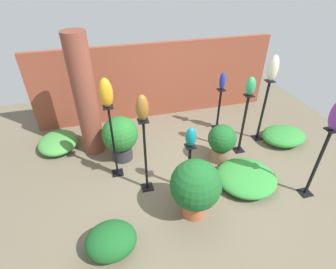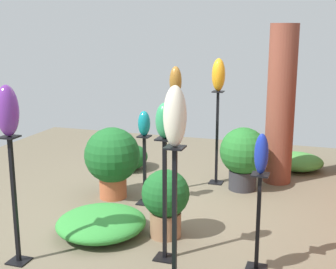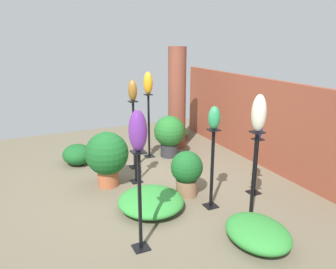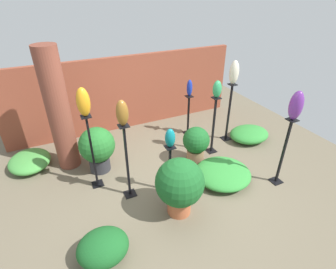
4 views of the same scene
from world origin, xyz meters
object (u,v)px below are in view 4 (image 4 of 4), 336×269
(pedestal_jade, at_px, (213,128))
(art_vase_teal, at_px, (170,138))
(potted_plant_mid_left, at_px, (97,147))
(potted_plant_back_center, at_px, (180,184))
(pedestal_cobalt, at_px, (188,117))
(art_vase_jade, at_px, (217,89))
(pedestal_bronze, at_px, (127,165))
(art_vase_violet, at_px, (296,106))
(pedestal_ivory, at_px, (229,115))
(art_vase_bronze, at_px, (122,113))
(art_vase_amber, at_px, (83,102))
(brick_pillar, at_px, (59,112))
(art_vase_cobalt, at_px, (190,88))
(pedestal_teal, at_px, (170,172))
(pedestal_amber, at_px, (93,155))
(art_vase_ivory, at_px, (234,72))
(pedestal_violet, at_px, (283,155))
(potted_plant_walkway_edge, at_px, (196,143))

(pedestal_jade, xyz_separation_m, art_vase_teal, (-1.36, -0.75, 0.51))
(potted_plant_mid_left, bearing_deg, potted_plant_back_center, -61.20)
(pedestal_cobalt, distance_m, art_vase_jade, 1.35)
(pedestal_bronze, xyz_separation_m, art_vase_violet, (2.57, -0.83, 0.91))
(pedestal_ivory, height_order, art_vase_bronze, art_vase_bronze)
(pedestal_jade, height_order, art_vase_amber, art_vase_amber)
(brick_pillar, xyz_separation_m, art_vase_cobalt, (2.78, 0.08, -0.02))
(art_vase_violet, relative_size, art_vase_teal, 1.49)
(pedestal_ivory, xyz_separation_m, pedestal_jade, (-0.60, -0.30, -0.04))
(art_vase_teal, bearing_deg, potted_plant_mid_left, 130.72)
(pedestal_teal, height_order, art_vase_cobalt, art_vase_cobalt)
(pedestal_amber, bearing_deg, art_vase_ivory, 6.05)
(art_vase_ivory, xyz_separation_m, art_vase_jade, (-0.60, -0.30, -0.17))
(pedestal_violet, distance_m, pedestal_cobalt, 2.37)
(art_vase_jade, bearing_deg, pedestal_bronze, -165.24)
(pedestal_ivory, xyz_separation_m, art_vase_bronze, (-2.64, -0.83, 0.95))
(pedestal_cobalt, relative_size, art_vase_amber, 2.05)
(pedestal_cobalt, height_order, art_vase_bronze, art_vase_bronze)
(art_vase_violet, bearing_deg, pedestal_bronze, 162.03)
(pedestal_teal, bearing_deg, brick_pillar, 133.46)
(pedestal_violet, bearing_deg, brick_pillar, 147.01)
(art_vase_bronze, bearing_deg, art_vase_ivory, 17.49)
(pedestal_teal, bearing_deg, pedestal_bronze, 162.63)
(pedestal_teal, xyz_separation_m, potted_plant_mid_left, (-0.98, 1.14, 0.10))
(brick_pillar, height_order, pedestal_bronze, brick_pillar)
(art_vase_ivory, distance_m, potted_plant_back_center, 2.76)
(potted_plant_mid_left, bearing_deg, art_vase_jade, -9.48)
(pedestal_jade, distance_m, art_vase_teal, 1.64)
(pedestal_cobalt, distance_m, art_vase_teal, 2.20)
(brick_pillar, distance_m, pedestal_amber, 1.08)
(art_vase_jade, bearing_deg, pedestal_cobalt, 95.19)
(art_vase_violet, bearing_deg, art_vase_amber, 156.17)
(pedestal_jade, bearing_deg, art_vase_cobalt, 95.19)
(pedestal_amber, bearing_deg, pedestal_jade, 0.76)
(pedestal_jade, bearing_deg, art_vase_teal, -151.29)
(pedestal_ivory, height_order, art_vase_ivory, art_vase_ivory)
(potted_plant_back_center, bearing_deg, potted_plant_mid_left, 118.80)
(pedestal_violet, distance_m, art_vase_ivory, 1.95)
(pedestal_teal, bearing_deg, art_vase_amber, 147.73)
(pedestal_jade, xyz_separation_m, potted_plant_back_center, (-1.44, -1.25, -0.01))
(pedestal_violet, height_order, pedestal_teal, pedestal_violet)
(pedestal_teal, height_order, art_vase_amber, art_vase_amber)
(art_vase_cobalt, bearing_deg, art_vase_violet, -74.92)
(art_vase_violet, height_order, potted_plant_walkway_edge, art_vase_violet)
(pedestal_amber, relative_size, potted_plant_walkway_edge, 1.81)
(brick_pillar, distance_m, pedestal_ivory, 3.55)
(brick_pillar, relative_size, art_vase_teal, 7.22)
(pedestal_cobalt, distance_m, potted_plant_mid_left, 2.32)
(pedestal_violet, bearing_deg, art_vase_cobalt, 105.08)
(pedestal_teal, height_order, pedestal_bronze, pedestal_bronze)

